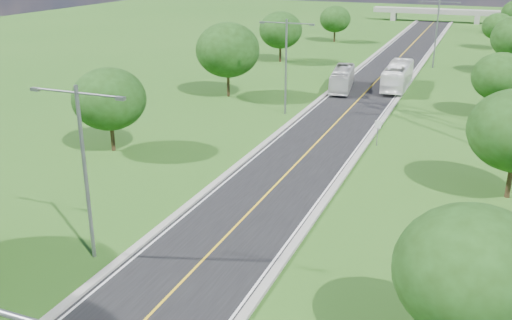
# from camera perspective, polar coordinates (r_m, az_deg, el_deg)

# --- Properties ---
(ground) EXTENTS (260.00, 260.00, 0.00)m
(ground) POSITION_cam_1_polar(r_m,az_deg,el_deg) (74.28, 11.21, 6.94)
(ground) COLOR #275718
(ground) RESTS_ON ground
(road) EXTENTS (8.00, 150.00, 0.06)m
(road) POSITION_cam_1_polar(r_m,az_deg,el_deg) (80.04, 12.07, 7.84)
(road) COLOR black
(road) RESTS_ON ground
(curb_left) EXTENTS (0.50, 150.00, 0.22)m
(curb_left) POSITION_cam_1_polar(r_m,az_deg,el_deg) (80.85, 9.09, 8.21)
(curb_left) COLOR gray
(curb_left) RESTS_ON ground
(curb_right) EXTENTS (0.50, 150.00, 0.22)m
(curb_right) POSITION_cam_1_polar(r_m,az_deg,el_deg) (79.43, 15.11, 7.55)
(curb_right) COLOR gray
(curb_right) RESTS_ON ground
(speed_limit_sign) EXTENTS (0.55, 0.09, 2.40)m
(speed_limit_sign) POSITION_cam_1_polar(r_m,az_deg,el_deg) (52.01, 12.08, 3.08)
(speed_limit_sign) COLOR slate
(speed_limit_sign) RESTS_ON ground
(overpass) EXTENTS (30.00, 3.00, 3.20)m
(overpass) POSITION_cam_1_polar(r_m,az_deg,el_deg) (152.43, 17.47, 13.94)
(overpass) COLOR gray
(overpass) RESTS_ON ground
(streetlight_near_left) EXTENTS (5.90, 0.25, 10.00)m
(streetlight_near_left) POSITION_cam_1_polar(r_m,az_deg,el_deg) (32.01, -16.84, 0.07)
(streetlight_near_left) COLOR slate
(streetlight_near_left) RESTS_ON ground
(streetlight_mid_left) EXTENTS (5.90, 0.25, 10.00)m
(streetlight_mid_left) POSITION_cam_1_polar(r_m,az_deg,el_deg) (60.37, 3.02, 10.07)
(streetlight_mid_left) COLOR slate
(streetlight_mid_left) RESTS_ON ground
(streetlight_far_right) EXTENTS (5.90, 0.25, 10.00)m
(streetlight_far_right) POSITION_cam_1_polar(r_m,az_deg,el_deg) (90.11, 17.64, 12.51)
(streetlight_far_right) COLOR slate
(streetlight_far_right) RESTS_ON ground
(tree_lb) EXTENTS (6.30, 6.30, 7.33)m
(tree_lb) POSITION_cam_1_polar(r_m,az_deg,el_deg) (50.40, -14.47, 5.93)
(tree_lb) COLOR black
(tree_lb) RESTS_ON ground
(tree_lc) EXTENTS (7.56, 7.56, 8.79)m
(tree_lc) POSITION_cam_1_polar(r_m,az_deg,el_deg) (68.33, -2.85, 10.94)
(tree_lc) COLOR black
(tree_lc) RESTS_ON ground
(tree_ld) EXTENTS (6.72, 6.72, 7.82)m
(tree_ld) POSITION_cam_1_polar(r_m,az_deg,el_deg) (91.18, 2.48, 12.85)
(tree_ld) COLOR black
(tree_ld) RESTS_ON ground
(tree_le) EXTENTS (5.88, 5.88, 6.84)m
(tree_le) POSITION_cam_1_polar(r_m,az_deg,el_deg) (113.35, 7.93, 13.79)
(tree_le) COLOR black
(tree_le) RESTS_ON ground
(tree_ra) EXTENTS (6.30, 6.30, 7.33)m
(tree_ra) POSITION_cam_1_polar(r_m,az_deg,el_deg) (24.25, 20.89, -10.45)
(tree_ra) COLOR black
(tree_ra) RESTS_ON ground
(tree_rc) EXTENTS (5.88, 5.88, 6.84)m
(tree_rc) POSITION_cam_1_polar(r_m,az_deg,el_deg) (64.35, 23.29, 7.64)
(tree_rc) COLOR black
(tree_rc) RESTS_ON ground
(tree_re) EXTENTS (5.46, 5.46, 6.35)m
(tree_re) POSITION_cam_1_polar(r_m,az_deg,el_deg) (111.88, 23.04, 12.19)
(tree_re) COLOR black
(tree_re) RESTS_ON ground
(bus_outbound) EXTENTS (3.02, 11.57, 3.20)m
(bus_outbound) POSITION_cam_1_polar(r_m,az_deg,el_deg) (75.19, 13.98, 8.18)
(bus_outbound) COLOR white
(bus_outbound) RESTS_ON road
(bus_inbound) EXTENTS (3.68, 10.01, 2.72)m
(bus_inbound) POSITION_cam_1_polar(r_m,az_deg,el_deg) (73.19, 8.61, 8.04)
(bus_inbound) COLOR silver
(bus_inbound) RESTS_ON road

